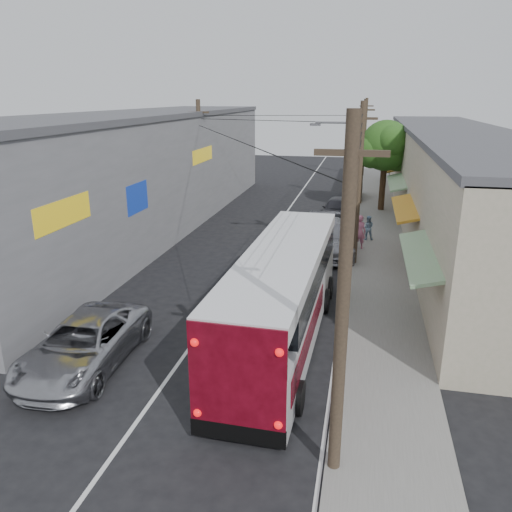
{
  "coord_description": "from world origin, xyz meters",
  "views": [
    {
      "loc": [
        5.46,
        -11.6,
        8.22
      ],
      "look_at": [
        1.14,
        8.27,
        1.66
      ],
      "focal_mm": 35.0,
      "sensor_mm": 36.0,
      "label": 1
    }
  ],
  "objects_px": {
    "parked_suv": "(329,237)",
    "parked_car_far": "(353,190)",
    "pedestrian_near": "(360,232)",
    "pedestrian_far": "(368,228)",
    "jeepney": "(84,344)",
    "parked_car_mid": "(338,209)",
    "coach_bus": "(283,294)"
  },
  "relations": [
    {
      "from": "jeepney",
      "to": "pedestrian_near",
      "type": "height_order",
      "value": "pedestrian_near"
    },
    {
      "from": "coach_bus",
      "to": "jeepney",
      "type": "relative_size",
      "value": 2.08
    },
    {
      "from": "coach_bus",
      "to": "parked_car_mid",
      "type": "bearing_deg",
      "value": 88.83
    },
    {
      "from": "pedestrian_near",
      "to": "coach_bus",
      "type": "bearing_deg",
      "value": 96.75
    },
    {
      "from": "parked_suv",
      "to": "parked_car_mid",
      "type": "height_order",
      "value": "parked_suv"
    },
    {
      "from": "jeepney",
      "to": "pedestrian_near",
      "type": "xyz_separation_m",
      "value": [
        8.22,
        14.63,
        0.27
      ]
    },
    {
      "from": "coach_bus",
      "to": "parked_suv",
      "type": "xyz_separation_m",
      "value": [
        0.8,
        10.72,
        -0.87
      ]
    },
    {
      "from": "pedestrian_near",
      "to": "pedestrian_far",
      "type": "distance_m",
      "value": 1.92
    },
    {
      "from": "coach_bus",
      "to": "parked_suv",
      "type": "bearing_deg",
      "value": 87.08
    },
    {
      "from": "pedestrian_near",
      "to": "parked_car_mid",
      "type": "bearing_deg",
      "value": -58.07
    },
    {
      "from": "parked_suv",
      "to": "parked_car_mid",
      "type": "xyz_separation_m",
      "value": [
        0.0,
        7.51,
        -0.05
      ]
    },
    {
      "from": "jeepney",
      "to": "parked_suv",
      "type": "distance_m",
      "value": 15.31
    },
    {
      "from": "coach_bus",
      "to": "parked_car_mid",
      "type": "relative_size",
      "value": 2.46
    },
    {
      "from": "pedestrian_near",
      "to": "parked_suv",
      "type": "bearing_deg",
      "value": 45.57
    },
    {
      "from": "jeepney",
      "to": "parked_car_mid",
      "type": "distance_m",
      "value": 22.33
    },
    {
      "from": "parked_suv",
      "to": "parked_car_far",
      "type": "bearing_deg",
      "value": 79.62
    },
    {
      "from": "parked_car_far",
      "to": "coach_bus",
      "type": "bearing_deg",
      "value": -92.11
    },
    {
      "from": "jeepney",
      "to": "pedestrian_far",
      "type": "bearing_deg",
      "value": 60.03
    },
    {
      "from": "parked_suv",
      "to": "pedestrian_near",
      "type": "bearing_deg",
      "value": 19.63
    },
    {
      "from": "parked_suv",
      "to": "pedestrian_far",
      "type": "bearing_deg",
      "value": 45.0
    },
    {
      "from": "parked_car_far",
      "to": "pedestrian_near",
      "type": "height_order",
      "value": "pedestrian_near"
    },
    {
      "from": "coach_bus",
      "to": "parked_suv",
      "type": "relative_size",
      "value": 1.96
    },
    {
      "from": "jeepney",
      "to": "parked_suv",
      "type": "height_order",
      "value": "parked_suv"
    },
    {
      "from": "jeepney",
      "to": "parked_car_far",
      "type": "xyz_separation_m",
      "value": [
        7.42,
        29.49,
        -0.1
      ]
    },
    {
      "from": "parked_car_mid",
      "to": "pedestrian_far",
      "type": "height_order",
      "value": "parked_car_mid"
    },
    {
      "from": "pedestrian_near",
      "to": "pedestrian_far",
      "type": "height_order",
      "value": "pedestrian_near"
    },
    {
      "from": "coach_bus",
      "to": "pedestrian_near",
      "type": "bearing_deg",
      "value": 79.6
    },
    {
      "from": "pedestrian_near",
      "to": "pedestrian_far",
      "type": "relative_size",
      "value": 1.31
    },
    {
      "from": "parked_car_far",
      "to": "pedestrian_far",
      "type": "xyz_separation_m",
      "value": [
        1.25,
        -13.01,
        0.16
      ]
    },
    {
      "from": "coach_bus",
      "to": "jeepney",
      "type": "bearing_deg",
      "value": -150.63
    },
    {
      "from": "jeepney",
      "to": "pedestrian_far",
      "type": "distance_m",
      "value": 18.62
    },
    {
      "from": "coach_bus",
      "to": "pedestrian_near",
      "type": "distance_m",
      "value": 11.8
    }
  ]
}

